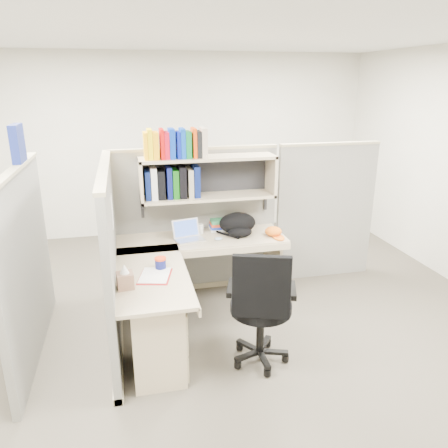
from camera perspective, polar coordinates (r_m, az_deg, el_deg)
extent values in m
plane|color=#332F27|center=(4.38, -1.43, -13.39)|extent=(6.00, 6.00, 0.00)
plane|color=#B7B4A5|center=(6.76, -6.72, 10.12)|extent=(6.00, 0.00, 6.00)
plane|color=silver|center=(3.75, -1.79, 24.44)|extent=(6.00, 6.00, 0.00)
cube|color=#60605B|center=(4.85, -3.64, 0.26)|extent=(1.80, 0.06, 1.60)
cube|color=gray|center=(4.66, -3.84, 9.83)|extent=(1.80, 0.08, 0.03)
cube|color=#60605B|center=(3.95, -14.46, -4.61)|extent=(0.06, 1.80, 1.60)
cube|color=gray|center=(3.72, -15.45, 7.04)|extent=(0.08, 1.80, 0.03)
cube|color=#60605B|center=(4.04, -24.44, -5.21)|extent=(0.06, 1.80, 1.60)
cube|color=#60605B|center=(5.31, 13.10, 1.41)|extent=(1.20, 0.06, 1.60)
cube|color=navy|center=(4.13, -25.37, 9.49)|extent=(0.07, 0.27, 0.32)
cube|color=white|center=(3.96, -14.40, 1.60)|extent=(0.00, 0.21, 0.28)
cube|color=tan|center=(4.49, -2.13, 8.63)|extent=(1.40, 0.34, 0.03)
cube|color=tan|center=(4.58, -2.07, 3.57)|extent=(1.40, 0.34, 0.03)
cube|color=tan|center=(4.46, -10.82, 5.56)|extent=(0.03, 0.34, 0.44)
cube|color=tan|center=(4.71, 6.16, 6.44)|extent=(0.03, 0.34, 0.44)
cube|color=black|center=(4.69, -2.48, 6.48)|extent=(1.38, 0.01, 0.41)
cube|color=#FAAC05|center=(4.38, -10.22, 10.03)|extent=(0.03, 0.20, 0.26)
cube|color=yellow|center=(4.38, -9.66, 10.25)|extent=(0.05, 0.20, 0.29)
cube|color=#F6A505|center=(4.39, -8.95, 10.10)|extent=(0.06, 0.20, 0.26)
cube|color=#B30707|center=(4.39, -8.13, 10.34)|extent=(0.04, 0.20, 0.29)
cube|color=#B1071D|center=(4.39, -7.55, 10.18)|extent=(0.05, 0.20, 0.26)
cube|color=#052999|center=(4.40, -6.86, 10.41)|extent=(0.06, 0.20, 0.29)
cube|color=#04138F|center=(4.41, -6.03, 10.26)|extent=(0.04, 0.20, 0.26)
cube|color=#05339B|center=(4.41, -5.47, 10.48)|extent=(0.04, 0.20, 0.29)
cube|color=#065B24|center=(4.42, -4.77, 10.32)|extent=(0.06, 0.20, 0.26)
cube|color=#CD3804|center=(4.43, -3.96, 10.55)|extent=(0.04, 0.20, 0.29)
cube|color=black|center=(4.43, -3.40, 10.38)|extent=(0.05, 0.20, 0.26)
cube|color=tan|center=(4.44, -2.72, 10.60)|extent=(0.06, 0.20, 0.29)
cube|color=#061345|center=(4.49, -9.97, 5.11)|extent=(0.05, 0.24, 0.29)
cube|color=silver|center=(4.49, -9.19, 5.34)|extent=(0.06, 0.24, 0.32)
cube|color=black|center=(4.50, -8.26, 5.22)|extent=(0.07, 0.24, 0.29)
cube|color=#070D4A|center=(4.50, -7.23, 5.47)|extent=(0.05, 0.24, 0.32)
cube|color=#0A4A0B|center=(4.51, -6.43, 5.33)|extent=(0.06, 0.24, 0.29)
cube|color=black|center=(4.52, -5.53, 5.57)|extent=(0.07, 0.24, 0.32)
cube|color=gray|center=(4.53, -4.49, 5.45)|extent=(0.05, 0.24, 0.29)
cube|color=#07144E|center=(4.54, -3.72, 5.68)|extent=(0.06, 0.24, 0.32)
cube|color=tan|center=(4.57, -2.94, -2.01)|extent=(1.74, 0.60, 0.03)
cube|color=tan|center=(3.80, -9.40, -6.59)|extent=(0.60, 1.34, 0.03)
cube|color=tan|center=(4.31, -2.22, -3.80)|extent=(1.74, 0.02, 0.07)
cube|color=tan|center=(3.84, -4.88, -6.71)|extent=(0.02, 1.34, 0.07)
cube|color=tan|center=(3.67, -8.70, -14.18)|extent=(0.40, 0.55, 0.68)
cube|color=gray|center=(3.59, -5.45, -11.18)|extent=(0.02, 0.50, 0.16)
cube|color=gray|center=(3.68, -5.36, -13.62)|extent=(0.02, 0.50, 0.16)
cube|color=gray|center=(3.80, -5.26, -16.44)|extent=(0.02, 0.50, 0.22)
cube|color=#B2B2B7|center=(3.59, -5.29, -11.16)|extent=(0.01, 0.12, 0.01)
cube|color=tan|center=(4.92, 6.31, -5.14)|extent=(0.03, 0.55, 0.70)
cylinder|color=navy|center=(3.87, -8.29, -5.16)|extent=(0.10, 0.10, 0.09)
cylinder|color=#EC3C16|center=(3.85, -8.32, -4.50)|extent=(0.10, 0.10, 0.02)
ellipsoid|color=#849EBB|center=(4.49, -0.76, -1.94)|extent=(0.08, 0.06, 0.03)
cylinder|color=white|center=(4.68, -3.15, -0.66)|extent=(0.08, 0.08, 0.10)
cylinder|color=black|center=(3.67, 4.85, -10.76)|extent=(0.51, 0.51, 0.08)
cube|color=black|center=(3.33, 4.91, -8.21)|extent=(0.44, 0.19, 0.51)
cylinder|color=black|center=(3.78, 4.76, -13.54)|extent=(0.07, 0.07, 0.44)
cylinder|color=black|center=(3.92, 4.66, -16.69)|extent=(0.49, 0.49, 0.11)
cube|color=black|center=(3.61, 0.84, -8.30)|extent=(0.13, 0.29, 0.04)
cube|color=black|center=(3.61, 9.00, -8.56)|extent=(0.13, 0.29, 0.04)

